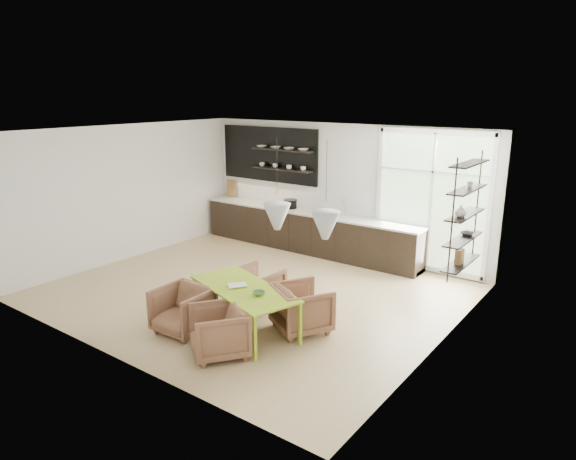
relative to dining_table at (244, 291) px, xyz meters
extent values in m
cube|color=tan|center=(-0.91, 1.29, -0.65)|extent=(7.00, 6.00, 0.01)
cube|color=white|center=(-0.91, 4.29, 0.80)|extent=(7.00, 0.02, 2.90)
cube|color=white|center=(-4.41, 1.29, 0.80)|extent=(0.02, 6.00, 2.90)
cube|color=white|center=(2.59, 1.29, 0.80)|extent=(0.02, 6.00, 2.90)
cube|color=white|center=(-0.91, 1.29, 2.25)|extent=(7.00, 6.00, 0.01)
cube|color=#B2D1A5|center=(1.24, 4.26, 0.80)|extent=(2.20, 0.02, 2.70)
cube|color=silver|center=(1.24, 4.23, 0.80)|extent=(2.30, 0.08, 2.80)
cone|color=#AAAFB8|center=(0.04, 0.79, 1.00)|extent=(0.44, 0.44, 0.42)
cone|color=#AAAFB8|center=(0.94, 0.79, 1.00)|extent=(0.44, 0.44, 0.42)
cylinder|color=black|center=(0.04, 0.79, 1.81)|extent=(0.01, 0.01, 0.89)
cylinder|color=black|center=(0.94, 0.79, 1.81)|extent=(0.01, 0.01, 0.89)
cube|color=black|center=(-1.51, 3.95, -0.20)|extent=(5.50, 0.65, 0.90)
cube|color=beige|center=(-1.51, 3.95, 0.27)|extent=(5.54, 0.69, 0.04)
cube|color=white|center=(-1.51, 4.27, 0.55)|extent=(5.50, 0.02, 0.55)
cube|color=black|center=(-2.86, 4.25, 1.45)|extent=(2.80, 0.06, 1.30)
cube|color=black|center=(-2.36, 4.11, 1.60)|extent=(1.60, 0.28, 0.03)
cube|color=black|center=(-2.36, 4.11, 1.15)|extent=(1.60, 0.28, 0.03)
cube|color=olive|center=(-4.06, 4.19, 0.50)|extent=(0.30, 0.10, 0.42)
cylinder|color=silver|center=(-0.61, 4.05, 0.47)|extent=(0.02, 0.02, 0.40)
imported|color=white|center=(-2.96, 4.11, 1.65)|extent=(0.22, 0.22, 0.05)
imported|color=white|center=(-2.56, 4.11, 1.65)|extent=(0.22, 0.22, 0.05)
imported|color=white|center=(-2.16, 4.11, 1.65)|extent=(0.22, 0.22, 0.05)
imported|color=white|center=(-1.76, 4.11, 1.65)|extent=(0.22, 0.22, 0.05)
imported|color=white|center=(-2.96, 4.11, 1.22)|extent=(0.12, 0.12, 0.10)
imported|color=white|center=(-2.56, 4.11, 1.22)|extent=(0.12, 0.12, 0.10)
imported|color=white|center=(-2.16, 4.11, 1.22)|extent=(0.12, 0.12, 0.10)
imported|color=white|center=(-1.76, 4.11, 1.22)|extent=(0.12, 0.12, 0.10)
cylinder|color=black|center=(-2.01, 3.96, 0.39)|extent=(0.30, 0.30, 0.18)
cube|color=black|center=(2.45, 1.89, 1.05)|extent=(0.02, 0.02, 1.90)
cube|color=black|center=(2.45, 3.09, 1.05)|extent=(0.02, 0.02, 1.90)
cube|color=black|center=(2.45, 2.49, 0.25)|extent=(0.26, 1.20, 0.02)
cube|color=black|center=(2.45, 2.49, 0.65)|extent=(0.26, 1.20, 0.02)
cube|color=black|center=(2.45, 2.49, 1.05)|extent=(0.26, 1.20, 0.02)
cube|color=black|center=(2.45, 2.49, 1.45)|extent=(0.26, 1.20, 0.03)
cube|color=black|center=(2.45, 2.49, 1.85)|extent=(0.26, 1.20, 0.03)
imported|color=white|center=(2.45, 2.24, 1.16)|extent=(0.18, 0.18, 0.19)
imported|color=#333338|center=(2.45, 2.69, 0.69)|extent=(0.22, 0.22, 0.05)
imported|color=white|center=(2.45, 2.59, 1.51)|extent=(0.10, 0.10, 0.09)
cube|color=olive|center=(2.45, 2.39, 0.39)|extent=(0.10, 0.18, 0.24)
cube|color=#95BD20|center=(0.00, 0.00, 0.03)|extent=(2.07, 1.39, 0.03)
cube|color=#95BD20|center=(-0.98, -0.09, -0.31)|extent=(0.05, 0.05, 0.66)
cube|color=#95BD20|center=(-0.75, 0.64, -0.31)|extent=(0.05, 0.05, 0.66)
cube|color=#95BD20|center=(0.75, -0.64, -0.31)|extent=(0.05, 0.05, 0.66)
cube|color=#95BD20|center=(0.98, 0.09, -0.31)|extent=(0.05, 0.05, 0.66)
imported|color=brown|center=(-0.41, 0.81, -0.30)|extent=(0.79, 0.81, 0.68)
imported|color=brown|center=(0.72, 0.51, -0.28)|extent=(1.08, 1.09, 0.73)
imported|color=brown|center=(-0.71, -0.60, -0.29)|extent=(0.78, 0.80, 0.71)
imported|color=brown|center=(0.22, -0.79, -0.30)|extent=(1.06, 1.06, 0.70)
cylinder|color=black|center=(-0.97, 0.02, -0.25)|extent=(0.30, 0.30, 0.02)
cylinder|color=black|center=(-0.97, 0.02, -0.53)|extent=(0.32, 0.32, 0.01)
cylinder|color=black|center=(-0.83, 0.00, -0.45)|extent=(0.01, 0.01, 0.39)
cylinder|color=black|center=(-0.95, 0.16, -0.45)|extent=(0.01, 0.01, 0.39)
cylinder|color=black|center=(-1.11, 0.05, -0.45)|extent=(0.01, 0.01, 0.39)
cylinder|color=black|center=(-0.99, -0.11, -0.45)|extent=(0.01, 0.01, 0.39)
imported|color=white|center=(-0.21, 0.06, 0.06)|extent=(0.34, 0.36, 0.03)
imported|color=#467644|center=(0.37, -0.09, 0.08)|extent=(0.26, 0.26, 0.06)
camera|label=1|loc=(4.83, -5.45, 2.92)|focal=32.00mm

